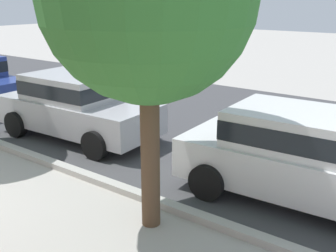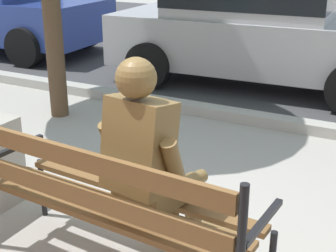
% 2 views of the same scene
% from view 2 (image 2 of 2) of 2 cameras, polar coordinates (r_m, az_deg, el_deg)
% --- Properties ---
extents(street_surface, '(60.00, 9.00, 0.01)m').
position_cam_2_polar(street_surface, '(9.91, 18.55, 8.62)').
color(street_surface, '#424244').
rests_on(street_surface, ground).
extents(curb_stone, '(60.00, 0.20, 0.12)m').
position_cam_2_polar(curb_stone, '(5.54, 10.21, 0.88)').
color(curb_stone, '#B2AFA8').
rests_on(curb_stone, ground).
extents(park_bench, '(1.83, 0.65, 0.95)m').
position_cam_2_polar(park_bench, '(2.83, -6.87, -8.43)').
color(park_bench, brown).
rests_on(park_bench, ground).
extents(bronze_statue_seated, '(0.72, 0.79, 1.37)m').
position_cam_2_polar(bronze_statue_seated, '(2.84, -1.24, -5.39)').
color(bronze_statue_seated, olive).
rests_on(bronze_statue_seated, ground).
extents(parked_car_silver, '(4.17, 2.07, 1.56)m').
position_cam_2_polar(parked_car_silver, '(6.97, 10.54, 11.58)').
color(parked_car_silver, '#B7B7BC').
rests_on(parked_car_silver, ground).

